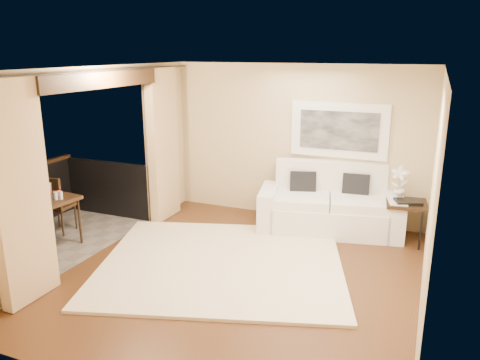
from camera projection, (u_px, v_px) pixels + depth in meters
The scene contains 17 objects.
floor at pixel (242, 274), 6.30m from camera, with size 5.00×5.00×0.00m, color #533118.
room_shell at pixel (98, 80), 6.40m from camera, with size 5.00×6.40×5.00m.
balcony at pixel (51, 227), 7.47m from camera, with size 1.81×2.60×1.17m.
curtains at pixel (106, 164), 6.72m from camera, with size 0.16×4.80×2.64m.
artwork at pixel (339, 130), 7.78m from camera, with size 1.62×0.07×0.92m.
rug at pixel (222, 263), 6.59m from camera, with size 3.33×2.90×0.04m, color #F7E7C7.
sofa at pixel (329, 207), 7.79m from camera, with size 2.44×1.44×1.10m.
side_table at pixel (407, 206), 7.20m from camera, with size 0.66×0.66×0.66m.
tray at pixel (408, 202), 7.12m from camera, with size 0.38×0.28×0.05m, color black.
orchid at pixel (399, 183), 7.28m from camera, with size 0.28×0.19×0.53m, color white.
bistro_table at pixel (51, 203), 6.98m from camera, with size 0.74×0.74×0.79m.
balcony_chair_far at pixel (54, 201), 7.54m from camera, with size 0.46×0.46×0.97m.
ice_bucket at pixel (46, 188), 7.09m from camera, with size 0.18×0.18×0.20m, color silver.
candle at pixel (59, 193), 7.07m from camera, with size 0.06×0.06×0.07m, color red.
vase at pixel (42, 195), 6.78m from camera, with size 0.04×0.04×0.18m, color silver.
glass_a at pixel (56, 196), 6.86m from camera, with size 0.06×0.06×0.12m, color silver.
glass_b at pixel (61, 195), 6.88m from camera, with size 0.06×0.06×0.12m, color silver.
Camera 1 is at (2.17, -5.29, 2.92)m, focal length 35.00 mm.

